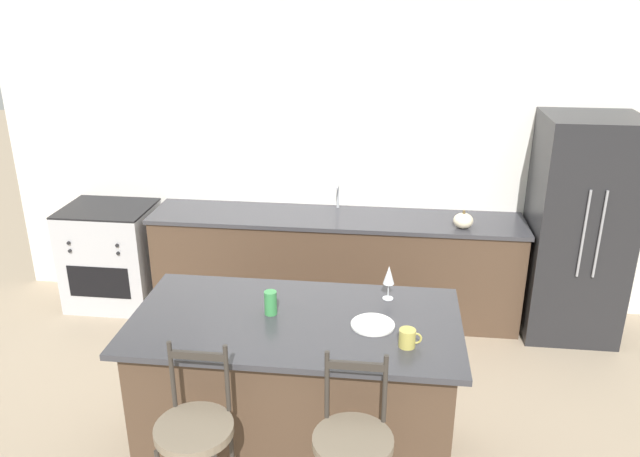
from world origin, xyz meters
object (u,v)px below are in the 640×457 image
refrigerator (577,229)px  oven_range (113,255)px  coffee_mug (408,338)px  pumpkin_decoration (463,221)px  wine_glass (389,276)px  tumbler_cup (271,303)px  dinner_plate (373,324)px  bar_stool_near (196,448)px

refrigerator → oven_range: bearing=179.7°
coffee_mug → pumpkin_decoration: size_ratio=0.78×
wine_glass → coffee_mug: bearing=-78.1°
oven_range → tumbler_cup: (1.81, -1.75, 0.57)m
coffee_mug → tumbler_cup: (-0.78, 0.26, 0.02)m
dinner_plate → pumpkin_decoration: pumpkin_decoration is taller
refrigerator → oven_range: (-3.97, 0.02, -0.45)m
oven_range → tumbler_cup: bearing=-44.1°
refrigerator → tumbler_cup: size_ratio=12.78×
wine_glass → tumbler_cup: size_ratio=1.53×
tumbler_cup → pumpkin_decoration: bearing=52.5°
wine_glass → tumbler_cup: wine_glass is taller
refrigerator → coffee_mug: (-1.38, -1.99, 0.09)m
bar_stool_near → dinner_plate: 1.14m
wine_glass → dinner_plate: bearing=-103.2°
refrigerator → pumpkin_decoration: bearing=-173.5°
oven_range → bar_stool_near: bar_stool_near is taller
pumpkin_decoration → dinner_plate: bearing=-111.1°
dinner_plate → wine_glass: (0.08, 0.33, 0.15)m
bar_stool_near → wine_glass: (0.91, 1.02, 0.50)m
oven_range → coffee_mug: (2.59, -2.01, 0.54)m
wine_glass → refrigerator: bearing=44.4°
oven_range → wine_glass: (2.48, -1.48, 0.65)m
refrigerator → dinner_plate: 2.38m
dinner_plate → coffee_mug: coffee_mug is taller
bar_stool_near → wine_glass: wine_glass is taller
refrigerator → dinner_plate: bearing=-131.1°
tumbler_cup → bar_stool_near: bearing=-107.5°
dinner_plate → wine_glass: wine_glass is taller
tumbler_cup → refrigerator: bearing=38.7°
wine_glass → tumbler_cup: 0.73m
wine_glass → pumpkin_decoration: size_ratio=1.38×
dinner_plate → tumbler_cup: 0.60m
refrigerator → coffee_mug: bearing=-124.7°
bar_stool_near → coffee_mug: bar_stool_near is taller
oven_range → pumpkin_decoration: pumpkin_decoration is taller
oven_range → bar_stool_near: size_ratio=0.82×
refrigerator → bar_stool_near: refrigerator is taller
bar_stool_near → dinner_plate: bar_stool_near is taller
refrigerator → tumbler_cup: bearing=-141.3°
dinner_plate → pumpkin_decoration: size_ratio=1.57×
refrigerator → coffee_mug: 2.42m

